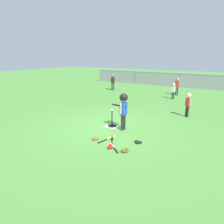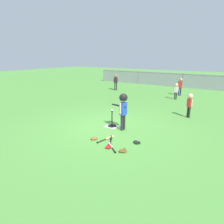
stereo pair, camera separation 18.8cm
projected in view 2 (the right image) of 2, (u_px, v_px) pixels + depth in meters
ground_plane at (107, 127)px, 6.96m from camera, size 60.00×60.00×0.00m
home_plate at (112, 126)px, 7.05m from camera, size 0.44×0.44×0.01m
batting_tee at (112, 124)px, 7.03m from camera, size 0.32×0.32×0.58m
baseball_on_tee at (112, 110)px, 6.88m from camera, size 0.07×0.07×0.07m
batter_child at (123, 104)px, 6.44m from camera, size 0.65×0.37×1.30m
fielder_near_right at (190, 102)px, 7.87m from camera, size 0.25×0.22×1.03m
fielder_deep_center at (176, 89)px, 11.23m from camera, size 0.29×0.19×0.97m
fielder_near_left at (116, 80)px, 14.25m from camera, size 0.32×0.25×1.21m
fielder_deep_left at (180, 84)px, 12.32m from camera, size 0.34×0.23×1.15m
spare_bat_silver at (111, 146)px, 5.42m from camera, size 0.49×0.41×0.06m
spare_bat_wood at (108, 138)px, 5.95m from camera, size 0.20×0.69×0.06m
spare_bat_black at (111, 139)px, 5.91m from camera, size 0.34×0.52×0.06m
glove_by_plate at (136, 142)px, 5.66m from camera, size 0.27×0.26×0.07m
glove_near_bats at (109, 147)px, 5.38m from camera, size 0.20×0.25×0.07m
glove_tossed_aside at (94, 138)px, 5.92m from camera, size 0.26×0.27×0.07m
glove_outfield_drop at (123, 151)px, 5.15m from camera, size 0.27×0.27×0.07m
outfield_fence at (183, 80)px, 15.49m from camera, size 16.06×0.06×1.15m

